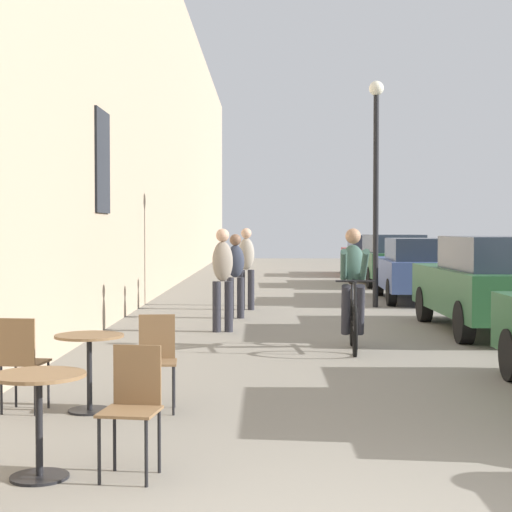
# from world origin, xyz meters

# --- Properties ---
(building_facade_left) EXTENTS (0.54, 68.00, 9.30)m
(building_facade_left) POSITION_xyz_m (-3.45, 14.00, 4.65)
(building_facade_left) COLOR tan
(building_facade_left) RESTS_ON ground_plane
(cafe_table_near) EXTENTS (0.64, 0.64, 0.72)m
(cafe_table_near) POSITION_xyz_m (-2.02, 1.78, 0.52)
(cafe_table_near) COLOR black
(cafe_table_near) RESTS_ON ground_plane
(cafe_chair_near_toward_street) EXTENTS (0.43, 0.43, 0.89)m
(cafe_chair_near_toward_street) POSITION_xyz_m (-1.39, 1.85, 0.52)
(cafe_chair_near_toward_street) COLOR black
(cafe_chair_near_toward_street) RESTS_ON ground_plane
(cafe_table_mid) EXTENTS (0.64, 0.64, 0.72)m
(cafe_table_mid) POSITION_xyz_m (-2.12, 3.84, 0.52)
(cafe_table_mid) COLOR black
(cafe_table_mid) RESTS_ON ground_plane
(cafe_chair_mid_toward_street) EXTENTS (0.41, 0.41, 0.89)m
(cafe_chair_mid_toward_street) POSITION_xyz_m (-1.50, 3.92, 0.52)
(cafe_chair_mid_toward_street) COLOR black
(cafe_chair_mid_toward_street) RESTS_ON ground_plane
(cafe_chair_mid_toward_wall) EXTENTS (0.42, 0.42, 0.89)m
(cafe_chair_mid_toward_wall) POSITION_xyz_m (-2.73, 3.77, 0.52)
(cafe_chair_mid_toward_wall) COLOR black
(cafe_chair_mid_toward_wall) RESTS_ON ground_plane
(cyclist_on_bicycle) EXTENTS (0.52, 1.76, 1.74)m
(cyclist_on_bicycle) POSITION_xyz_m (0.76, 7.90, 0.81)
(cyclist_on_bicycle) COLOR black
(cyclist_on_bicycle) RESTS_ON ground_plane
(pedestrian_near) EXTENTS (0.38, 0.30, 1.71)m
(pedestrian_near) POSITION_xyz_m (-1.19, 9.82, 0.96)
(pedestrian_near) COLOR #26262D
(pedestrian_near) RESTS_ON ground_plane
(pedestrian_mid) EXTENTS (0.37, 0.28, 1.60)m
(pedestrian_mid) POSITION_xyz_m (-1.05, 11.90, 0.90)
(pedestrian_mid) COLOR #26262D
(pedestrian_mid) RESTS_ON ground_plane
(pedestrian_far) EXTENTS (0.35, 0.26, 1.72)m
(pedestrian_far) POSITION_xyz_m (-0.88, 13.56, 0.97)
(pedestrian_far) COLOR #26262D
(pedestrian_far) RESTS_ON ground_plane
(street_lamp) EXTENTS (0.32, 0.32, 4.90)m
(street_lamp) POSITION_xyz_m (1.92, 14.20, 3.11)
(street_lamp) COLOR black
(street_lamp) RESTS_ON ground_plane
(parked_car_second) EXTENTS (1.91, 4.47, 1.58)m
(parked_car_second) POSITION_xyz_m (3.29, 9.79, 0.82)
(parked_car_second) COLOR #23512D
(parked_car_second) RESTS_ON ground_plane
(parked_car_third) EXTENTS (1.89, 4.24, 1.49)m
(parked_car_third) POSITION_xyz_m (3.14, 15.74, 0.77)
(parked_car_third) COLOR #384C84
(parked_car_third) RESTS_ON ground_plane
(parked_car_fourth) EXTENTS (1.94, 4.37, 1.53)m
(parked_car_fourth) POSITION_xyz_m (3.30, 21.16, 0.79)
(parked_car_fourth) COLOR #23512D
(parked_car_fourth) RESTS_ON ground_plane
(parked_car_fifth) EXTENTS (1.82, 4.18, 1.48)m
(parked_car_fifth) POSITION_xyz_m (3.33, 26.72, 0.77)
(parked_car_fifth) COLOR maroon
(parked_car_fifth) RESTS_ON ground_plane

